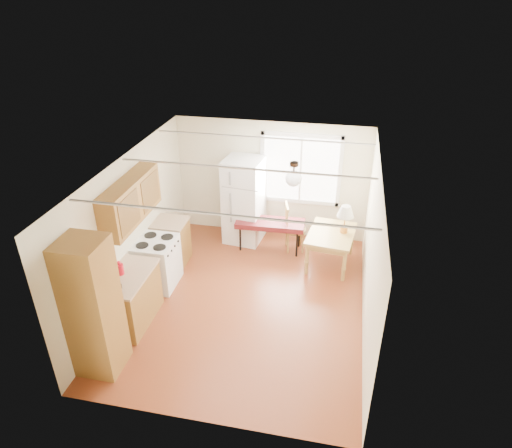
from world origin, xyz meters
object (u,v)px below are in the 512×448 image
(refrigerator, at_px, (244,200))
(bench, at_px, (270,224))
(dining_table, at_px, (331,237))
(chair, at_px, (291,225))

(refrigerator, relative_size, bench, 1.29)
(dining_table, relative_size, chair, 1.20)
(refrigerator, relative_size, chair, 1.79)
(refrigerator, xyz_separation_m, chair, (1.02, -0.24, -0.33))
(bench, relative_size, dining_table, 1.16)
(dining_table, bearing_deg, chair, 162.36)
(refrigerator, distance_m, dining_table, 1.98)
(refrigerator, relative_size, dining_table, 1.50)
(refrigerator, distance_m, bench, 0.75)
(dining_table, bearing_deg, refrigerator, 168.25)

